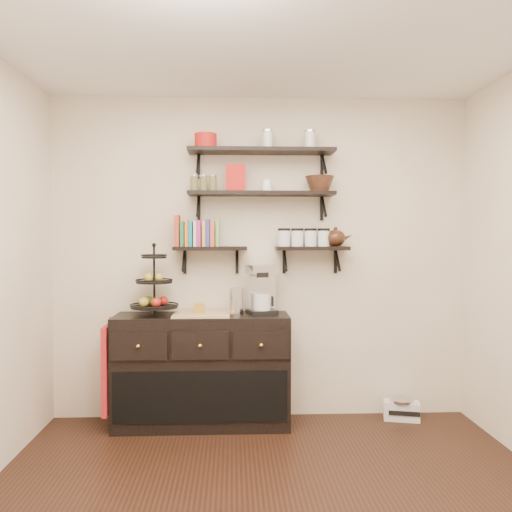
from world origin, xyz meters
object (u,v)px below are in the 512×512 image
(fruit_stand, at_px, (155,291))
(coffee_maker, at_px, (262,291))
(sideboard, at_px, (202,370))
(radio, at_px, (401,410))

(fruit_stand, bearing_deg, coffee_maker, 1.54)
(sideboard, height_order, radio, sideboard)
(radio, bearing_deg, fruit_stand, -165.20)
(sideboard, bearing_deg, coffee_maker, 3.23)
(fruit_stand, relative_size, radio, 1.75)
(sideboard, height_order, coffee_maker, coffee_maker)
(sideboard, distance_m, fruit_stand, 0.74)
(sideboard, xyz_separation_m, fruit_stand, (-0.38, 0.00, 0.64))
(coffee_maker, bearing_deg, radio, -14.71)
(sideboard, distance_m, radio, 1.70)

